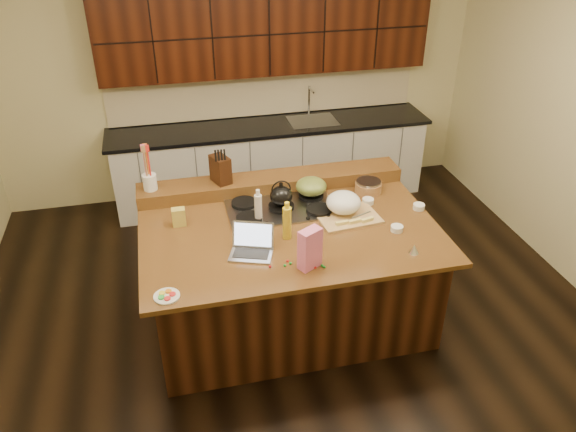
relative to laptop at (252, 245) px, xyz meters
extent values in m
cube|color=black|center=(0.36, 0.27, -0.98)|extent=(5.50, 5.00, 0.01)
cube|color=beige|center=(0.36, 2.78, 0.37)|extent=(5.50, 0.01, 2.70)
cube|color=black|center=(0.36, 0.27, -0.54)|extent=(2.22, 1.42, 0.88)
cube|color=black|center=(0.36, 0.27, -0.08)|extent=(2.40, 1.60, 0.04)
cube|color=black|center=(0.36, 0.97, 0.00)|extent=(2.40, 0.30, 0.12)
cube|color=gray|center=(0.36, 0.57, -0.05)|extent=(0.92, 0.52, 0.02)
cylinder|color=black|center=(0.06, 0.70, -0.03)|extent=(0.22, 0.22, 0.03)
cylinder|color=black|center=(0.66, 0.70, -0.03)|extent=(0.22, 0.22, 0.03)
cylinder|color=black|center=(0.06, 0.44, -0.03)|extent=(0.22, 0.22, 0.03)
cylinder|color=black|center=(0.66, 0.44, -0.03)|extent=(0.22, 0.22, 0.03)
cylinder|color=black|center=(0.36, 0.57, -0.03)|extent=(0.22, 0.22, 0.03)
cube|color=silver|center=(0.66, 2.44, -0.53)|extent=(3.60, 0.62, 0.90)
cube|color=black|center=(0.66, 2.44, -0.06)|extent=(3.70, 0.66, 0.04)
cube|color=gray|center=(1.16, 2.44, -0.04)|extent=(0.55, 0.42, 0.01)
cylinder|color=gray|center=(1.16, 2.62, 0.14)|extent=(0.02, 0.02, 0.36)
cube|color=black|center=(0.66, 2.59, 0.97)|extent=(3.60, 0.34, 0.90)
cube|color=beige|center=(0.66, 2.75, 0.22)|extent=(3.60, 0.03, 0.50)
ellipsoid|color=black|center=(0.36, 0.57, 0.07)|extent=(0.22, 0.22, 0.17)
ellipsoid|color=olive|center=(0.66, 0.70, 0.06)|extent=(0.35, 0.35, 0.15)
cube|color=#B7B7BC|center=(-0.02, -0.05, -0.05)|extent=(0.37, 0.31, 0.01)
cube|color=black|center=(-0.02, -0.05, -0.04)|extent=(0.29, 0.21, 0.00)
cube|color=#B7B7BC|center=(0.02, 0.06, 0.06)|extent=(0.32, 0.17, 0.20)
cube|color=silver|center=(0.02, 0.05, 0.06)|extent=(0.29, 0.14, 0.17)
cylinder|color=gold|center=(0.30, 0.13, 0.08)|extent=(0.09, 0.09, 0.27)
cylinder|color=silver|center=(0.13, 0.41, 0.07)|extent=(0.08, 0.08, 0.25)
cube|color=tan|center=(0.86, 0.30, -0.05)|extent=(0.53, 0.41, 0.02)
ellipsoid|color=white|center=(0.85, 0.37, 0.05)|extent=(0.29, 0.29, 0.18)
cube|color=#EDD872|center=(0.77, 0.18, -0.02)|extent=(0.11, 0.03, 0.03)
cube|color=#EDD872|center=(0.88, 0.18, -0.02)|extent=(0.11, 0.03, 0.03)
cube|color=#EDD872|center=(0.99, 0.18, -0.02)|extent=(0.11, 0.03, 0.03)
cylinder|color=gray|center=(0.97, 0.28, -0.03)|extent=(0.19, 0.08, 0.01)
cylinder|color=white|center=(1.19, 0.02, -0.04)|extent=(0.13, 0.13, 0.04)
cylinder|color=white|center=(1.12, 0.50, -0.04)|extent=(0.13, 0.13, 0.04)
cylinder|color=white|center=(1.51, 0.30, -0.04)|extent=(0.12, 0.12, 0.04)
cylinder|color=#996B3F|center=(1.19, 0.70, -0.01)|extent=(0.30, 0.30, 0.09)
cone|color=silver|center=(1.19, -0.29, -0.02)|extent=(0.10, 0.10, 0.07)
cube|color=pink|center=(0.37, -0.28, 0.10)|extent=(0.19, 0.16, 0.32)
cylinder|color=white|center=(-0.66, -0.40, -0.05)|extent=(0.23, 0.23, 0.01)
cube|color=gold|center=(-0.51, 0.52, 0.02)|extent=(0.11, 0.08, 0.15)
cylinder|color=white|center=(-0.71, 0.97, 0.13)|extent=(0.14, 0.14, 0.14)
cube|color=black|center=(-0.10, 0.97, 0.18)|extent=(0.19, 0.23, 0.24)
ellipsoid|color=red|center=(0.09, -0.23, -0.05)|extent=(0.02, 0.02, 0.02)
ellipsoid|color=#198C26|center=(0.24, -0.23, -0.05)|extent=(0.02, 0.02, 0.02)
ellipsoid|color=red|center=(0.23, -0.19, -0.05)|extent=(0.02, 0.02, 0.02)
ellipsoid|color=#198C26|center=(0.47, -0.33, -0.05)|extent=(0.02, 0.02, 0.02)
ellipsoid|color=red|center=(0.41, -0.32, -0.05)|extent=(0.02, 0.02, 0.02)
ellipsoid|color=#198C26|center=(0.39, -0.13, -0.05)|extent=(0.02, 0.02, 0.02)
ellipsoid|color=red|center=(0.38, -0.17, -0.05)|extent=(0.02, 0.02, 0.02)
ellipsoid|color=#198C26|center=(0.20, -0.24, -0.05)|extent=(0.02, 0.02, 0.02)
ellipsoid|color=red|center=(0.30, -0.26, -0.05)|extent=(0.02, 0.02, 0.02)
ellipsoid|color=#198C26|center=(0.46, -0.31, -0.05)|extent=(0.02, 0.02, 0.02)
ellipsoid|color=red|center=(0.34, -0.22, -0.05)|extent=(0.02, 0.02, 0.02)
camera|label=1|loc=(-0.55, -3.48, 2.37)|focal=35.00mm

